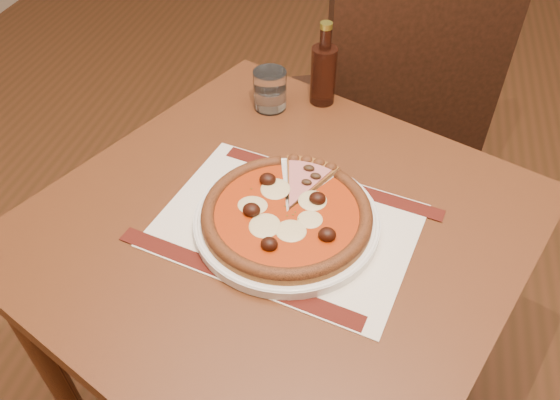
{
  "coord_description": "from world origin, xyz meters",
  "views": [
    {
      "loc": [
        -0.14,
        -1.74,
        1.44
      ],
      "look_at": [
        -0.31,
        -1.07,
        0.78
      ],
      "focal_mm": 35.0,
      "sensor_mm": 36.0,
      "label": 1
    }
  ],
  "objects_px": {
    "plate": "(287,221)",
    "table": "(277,257)",
    "pizza": "(287,213)",
    "bottle": "(323,72)",
    "chair_far": "(392,109)",
    "water_glass": "(270,90)"
  },
  "relations": [
    {
      "from": "chair_far",
      "to": "bottle",
      "type": "relative_size",
      "value": 5.2
    },
    {
      "from": "bottle",
      "to": "pizza",
      "type": "bearing_deg",
      "value": -88.21
    },
    {
      "from": "chair_far",
      "to": "plate",
      "type": "distance_m",
      "value": 0.74
    },
    {
      "from": "pizza",
      "to": "chair_far",
      "type": "bearing_deg",
      "value": 78.27
    },
    {
      "from": "chair_far",
      "to": "bottle",
      "type": "xyz_separation_m",
      "value": [
        -0.16,
        -0.3,
        0.27
      ]
    },
    {
      "from": "table",
      "to": "water_glass",
      "type": "xyz_separation_m",
      "value": [
        -0.1,
        0.34,
        0.15
      ]
    },
    {
      "from": "chair_far",
      "to": "plate",
      "type": "relative_size",
      "value": 3.02
    },
    {
      "from": "chair_far",
      "to": "bottle",
      "type": "distance_m",
      "value": 0.43
    },
    {
      "from": "water_glass",
      "to": "bottle",
      "type": "distance_m",
      "value": 0.12
    },
    {
      "from": "chair_far",
      "to": "pizza",
      "type": "bearing_deg",
      "value": 54.6
    },
    {
      "from": "table",
      "to": "bottle",
      "type": "bearing_deg",
      "value": 89.01
    },
    {
      "from": "water_glass",
      "to": "chair_far",
      "type": "bearing_deg",
      "value": 53.01
    },
    {
      "from": "pizza",
      "to": "bottle",
      "type": "xyz_separation_m",
      "value": [
        -0.01,
        0.4,
        0.04
      ]
    },
    {
      "from": "table",
      "to": "bottle",
      "type": "relative_size",
      "value": 5.6
    },
    {
      "from": "table",
      "to": "chair_far",
      "type": "distance_m",
      "value": 0.71
    },
    {
      "from": "table",
      "to": "pizza",
      "type": "height_order",
      "value": "pizza"
    },
    {
      "from": "plate",
      "to": "table",
      "type": "bearing_deg",
      "value": 153.71
    },
    {
      "from": "plate",
      "to": "bottle",
      "type": "distance_m",
      "value": 0.4
    },
    {
      "from": "chair_far",
      "to": "plate",
      "type": "height_order",
      "value": "chair_far"
    },
    {
      "from": "table",
      "to": "bottle",
      "type": "xyz_separation_m",
      "value": [
        0.01,
        0.39,
        0.17
      ]
    },
    {
      "from": "plate",
      "to": "water_glass",
      "type": "xyz_separation_m",
      "value": [
        -0.12,
        0.35,
        0.03
      ]
    },
    {
      "from": "pizza",
      "to": "bottle",
      "type": "height_order",
      "value": "bottle"
    }
  ]
}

